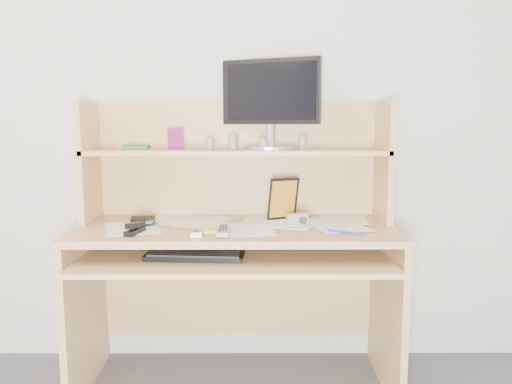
{
  "coord_description": "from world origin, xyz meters",
  "views": [
    {
      "loc": [
        0.08,
        -0.69,
        1.2
      ],
      "look_at": [
        0.09,
        1.43,
        0.91
      ],
      "focal_mm": 35.0,
      "sensor_mm": 36.0,
      "label": 1
    }
  ],
  "objects_px": {
    "desk": "(237,234)",
    "game_case": "(283,199)",
    "keyboard": "(195,255)",
    "monitor": "(270,101)",
    "tv_remote": "(223,231)"
  },
  "relations": [
    {
      "from": "desk",
      "to": "game_case",
      "type": "distance_m",
      "value": 0.27
    },
    {
      "from": "desk",
      "to": "keyboard",
      "type": "distance_m",
      "value": 0.3
    },
    {
      "from": "keyboard",
      "to": "monitor",
      "type": "relative_size",
      "value": 0.91
    },
    {
      "from": "keyboard",
      "to": "game_case",
      "type": "distance_m",
      "value": 0.51
    },
    {
      "from": "keyboard",
      "to": "game_case",
      "type": "bearing_deg",
      "value": 41.22
    },
    {
      "from": "desk",
      "to": "game_case",
      "type": "relative_size",
      "value": 7.09
    },
    {
      "from": "desk",
      "to": "tv_remote",
      "type": "distance_m",
      "value": 0.26
    },
    {
      "from": "desk",
      "to": "keyboard",
      "type": "height_order",
      "value": "desk"
    },
    {
      "from": "desk",
      "to": "tv_remote",
      "type": "xyz_separation_m",
      "value": [
        -0.05,
        -0.25,
        0.07
      ]
    },
    {
      "from": "desk",
      "to": "monitor",
      "type": "xyz_separation_m",
      "value": [
        0.16,
        0.1,
        0.61
      ]
    },
    {
      "from": "game_case",
      "to": "monitor",
      "type": "relative_size",
      "value": 0.44
    },
    {
      "from": "keyboard",
      "to": "tv_remote",
      "type": "height_order",
      "value": "tv_remote"
    },
    {
      "from": "keyboard",
      "to": "game_case",
      "type": "height_order",
      "value": "game_case"
    },
    {
      "from": "desk",
      "to": "tv_remote",
      "type": "bearing_deg",
      "value": -100.47
    },
    {
      "from": "keyboard",
      "to": "monitor",
      "type": "distance_m",
      "value": 0.8
    }
  ]
}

